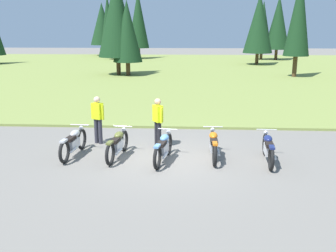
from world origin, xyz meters
name	(u,v)px	position (x,y,z in m)	size (l,w,h in m)	color
ground_plane	(167,159)	(0.00, 0.00, 0.00)	(140.00, 140.00, 0.00)	slate
grass_moorland	(183,70)	(0.00, 25.69, 0.05)	(80.00, 44.00, 0.10)	olive
forest_treeline	(165,24)	(-2.26, 33.92, 4.41)	(43.97, 28.65, 8.68)	#47331E
motorcycle_silver	(74,142)	(-2.96, 0.16, 0.44)	(0.62, 2.10, 0.88)	black
motorcycle_olive	(118,144)	(-1.54, 0.05, 0.44)	(0.62, 2.10, 0.88)	black
motorcycle_sky_blue	(163,147)	(-0.09, -0.21, 0.44)	(0.64, 2.09, 0.88)	black
motorcycle_orange	(214,145)	(1.44, 0.15, 0.44)	(0.62, 2.10, 0.88)	black
motorcycle_navy	(268,148)	(3.06, -0.11, 0.44)	(0.62, 2.10, 0.88)	black
rider_with_back_turned	(158,120)	(-0.38, 1.27, 0.95)	(0.39, 0.47, 1.67)	black
rider_in_hivis_vest	(98,117)	(-2.50, 1.54, 0.95)	(0.50, 0.36, 1.67)	#2D2D38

